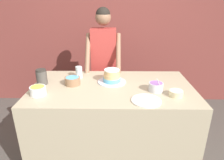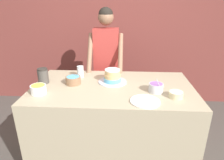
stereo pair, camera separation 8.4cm
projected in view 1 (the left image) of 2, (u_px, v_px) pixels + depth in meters
wall_back at (113, 30)px, 3.42m from camera, size 10.00×0.05×2.60m
counter at (112, 123)px, 2.31m from camera, size 1.72×0.97×0.93m
person_baker at (104, 56)px, 2.76m from camera, size 0.46×0.46×1.71m
cake at (112, 77)px, 2.22m from camera, size 0.32×0.32×0.15m
frosting_bowl_purple at (156, 87)px, 2.01m from camera, size 0.15×0.15×0.16m
frosting_bowl_white at (176, 93)px, 1.91m from camera, size 0.14×0.14×0.06m
frosting_bowl_blue at (73, 81)px, 2.16m from camera, size 0.16×0.16×0.17m
frosting_bowl_yellow at (38, 90)px, 1.93m from camera, size 0.15×0.15×0.09m
drinking_glass at (79, 72)px, 2.35m from camera, size 0.08×0.08×0.13m
ceramic_plate at (146, 101)px, 1.82m from camera, size 0.27×0.27×0.01m
stoneware_jar at (42, 77)px, 2.16m from camera, size 0.11×0.11×0.17m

